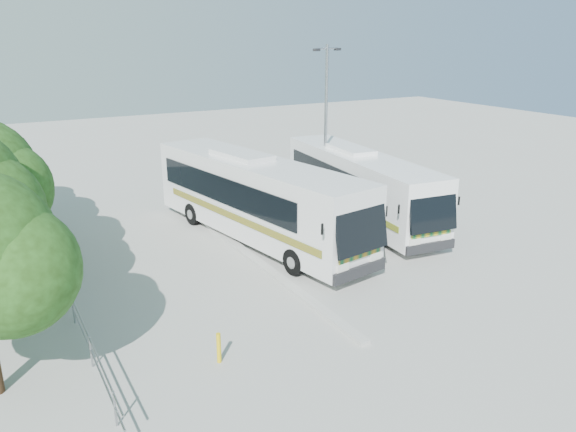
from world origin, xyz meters
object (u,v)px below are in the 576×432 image
coach_main (256,197)px  coach_adjacent (360,184)px  bollard (219,348)px  lamppost (326,120)px

coach_main → coach_adjacent: (6.05, 0.16, -0.19)m
coach_adjacent → bollard: size_ratio=13.22×
coach_main → coach_adjacent: size_ratio=1.11×
lamppost → bollard: 17.03m
coach_main → lamppost: size_ratio=1.58×
coach_adjacent → bollard: bearing=-136.2°
coach_main → lamppost: (5.71, 2.97, 2.78)m
coach_main → bollard: coach_main is taller
coach_adjacent → lamppost: 4.11m
lamppost → bollard: lamppost is taller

